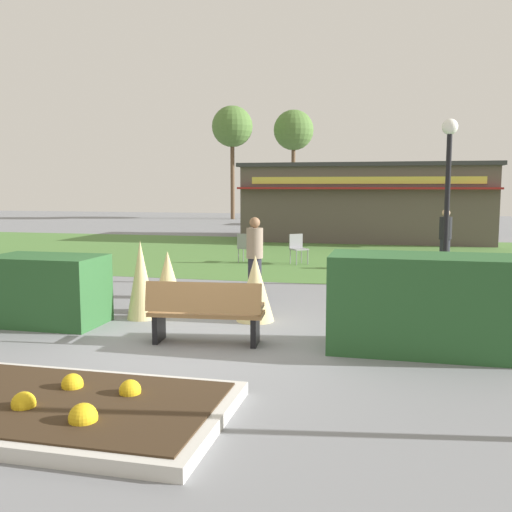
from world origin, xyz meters
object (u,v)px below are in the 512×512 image
object	(u,v)px
person_strolling	(255,258)
tree_right_bg	(232,127)
trash_bin	(51,303)
parked_car_west_slot	(293,214)
person_standing	(445,239)
lamppost_mid	(448,181)
cafe_chair_west	(298,246)
food_kiosk	(367,202)
tree_left_bg	(294,131)
cafe_chair_east	(246,245)
park_bench	(205,312)

from	to	relation	value
person_strolling	tree_right_bg	xyz separation A→B (m)	(-8.25, 27.88, 5.42)
trash_bin	parked_car_west_slot	world-z (taller)	parked_car_west_slot
tree_right_bg	parked_car_west_slot	bearing A→B (deg)	-44.56
trash_bin	person_standing	world-z (taller)	person_standing
parked_car_west_slot	tree_right_bg	distance (m)	9.14
lamppost_mid	tree_right_bg	bearing A→B (deg)	115.75
cafe_chair_west	parked_car_west_slot	world-z (taller)	parked_car_west_slot
food_kiosk	cafe_chair_west	world-z (taller)	food_kiosk
parked_car_west_slot	tree_left_bg	bearing A→B (deg)	99.67
cafe_chair_west	cafe_chair_east	world-z (taller)	same
trash_bin	person_standing	distance (m)	10.90
tree_left_bg	parked_car_west_slot	bearing A→B (deg)	-80.33
cafe_chair_west	person_strolling	size ratio (longest dim) A/B	0.53
parked_car_west_slot	lamppost_mid	bearing A→B (deg)	-70.74
food_kiosk	cafe_chair_east	xyz separation A→B (m)	(-3.17, -8.81, -1.11)
park_bench	trash_bin	size ratio (longest dim) A/B	2.21
cafe_chair_east	parked_car_west_slot	xyz separation A→B (m)	(-1.53, 17.35, 0.12)
lamppost_mid	tree_right_bg	xyz separation A→B (m)	(-12.19, 25.28, 3.85)
cafe_chair_east	trash_bin	bearing A→B (deg)	-97.65
lamppost_mid	food_kiosk	size ratio (longest dim) A/B	0.37
person_strolling	tree_left_bg	distance (m)	30.40
park_bench	parked_car_west_slot	distance (m)	26.60
park_bench	cafe_chair_east	size ratio (longest dim) A/B	1.96
trash_bin	person_strolling	distance (m)	4.16
lamppost_mid	tree_left_bg	size ratio (longest dim) A/B	0.51
lamppost_mid	cafe_chair_west	xyz separation A→B (m)	(-3.97, 3.02, -1.91)
person_standing	tree_left_bg	distance (m)	26.24
park_bench	person_strolling	xyz separation A→B (m)	(-0.11, 3.56, 0.38)
cafe_chair_east	tree_right_bg	size ratio (longest dim) A/B	0.11
lamppost_mid	trash_bin	bearing A→B (deg)	-139.64
food_kiosk	cafe_chair_east	world-z (taller)	food_kiosk
food_kiosk	person_strolling	size ratio (longest dim) A/B	6.13
trash_bin	cafe_chair_west	xyz separation A→B (m)	(2.72, 8.70, 0.13)
person_strolling	trash_bin	bearing A→B (deg)	-15.36
cafe_chair_east	person_strolling	size ratio (longest dim) A/B	0.53
cafe_chair_west	tree_right_bg	xyz separation A→B (m)	(-8.22, 22.26, 5.76)
lamppost_mid	person_standing	size ratio (longest dim) A/B	2.27
food_kiosk	parked_car_west_slot	distance (m)	9.80
person_standing	tree_left_bg	size ratio (longest dim) A/B	0.22
person_strolling	person_standing	xyz separation A→B (m)	(4.15, 5.35, 0.00)
trash_bin	cafe_chair_east	size ratio (longest dim) A/B	0.88
cafe_chair_east	tree_left_bg	world-z (taller)	tree_left_bg
person_strolling	parked_car_west_slot	bearing A→B (deg)	-145.85
trash_bin	person_standing	bearing A→B (deg)	50.72
cafe_chair_east	tree_left_bg	xyz separation A→B (m)	(-2.69, 24.16, 5.59)
person_standing	tree_right_bg	size ratio (longest dim) A/B	0.22
lamppost_mid	cafe_chair_west	world-z (taller)	lamppost_mid
food_kiosk	person_standing	bearing A→B (deg)	-73.90
person_standing	lamppost_mid	bearing A→B (deg)	-83.23
food_kiosk	tree_left_bg	bearing A→B (deg)	110.89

